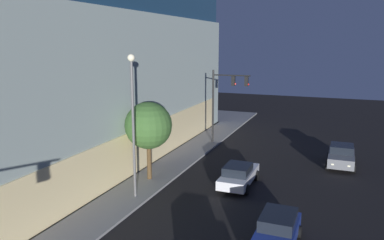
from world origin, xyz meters
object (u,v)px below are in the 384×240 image
at_px(modern_building, 15,70).
at_px(car_blue, 277,230).
at_px(street_lamp_sidewalk, 133,111).
at_px(sidewalk_tree, 148,126).
at_px(traffic_light_far_corner, 226,93).
at_px(car_white, 239,175).
at_px(car_grey, 341,156).

relative_size(modern_building, car_blue, 8.94).
distance_m(street_lamp_sidewalk, sidewalk_tree, 3.61).
bearing_deg(sidewalk_tree, street_lamp_sidewalk, -168.31).
bearing_deg(traffic_light_far_corner, modern_building, 122.48).
relative_size(car_white, car_grey, 1.09).
bearing_deg(street_lamp_sidewalk, car_grey, -45.54).
bearing_deg(modern_building, car_grey, -75.21).
distance_m(traffic_light_far_corner, street_lamp_sidewalk, 14.75).
bearing_deg(traffic_light_far_corner, sidewalk_tree, 169.62).
height_order(sidewalk_tree, car_grey, sidewalk_tree).
xyz_separation_m(modern_building, street_lamp_sidewalk, (-4.84, -13.98, -1.76)).
bearing_deg(street_lamp_sidewalk, modern_building, 70.91).
distance_m(street_lamp_sidewalk, car_white, 8.55).
distance_m(traffic_light_far_corner, car_blue, 19.32).
relative_size(street_lamp_sidewalk, car_grey, 2.07).
bearing_deg(car_white, car_blue, -151.92).
bearing_deg(modern_building, sidewalk_tree, -97.17).
distance_m(sidewalk_tree, car_grey, 15.49).
distance_m(sidewalk_tree, car_blue, 11.83).
relative_size(car_blue, car_grey, 1.01).
relative_size(traffic_light_far_corner, car_grey, 1.63).
height_order(traffic_light_far_corner, street_lamp_sidewalk, street_lamp_sidewalk).
xyz_separation_m(street_lamp_sidewalk, car_blue, (-2.53, -9.20, -4.81)).
xyz_separation_m(sidewalk_tree, car_white, (1.32, -6.11, -3.20)).
height_order(traffic_light_far_corner, sidewalk_tree, traffic_light_far_corner).
xyz_separation_m(modern_building, car_blue, (-7.37, -23.19, -6.57)).
relative_size(street_lamp_sidewalk, car_white, 1.89).
relative_size(car_blue, car_white, 0.92).
relative_size(modern_building, street_lamp_sidewalk, 4.37).
relative_size(modern_building, car_white, 8.26).
xyz_separation_m(car_blue, car_grey, (14.21, -2.69, 0.06)).
bearing_deg(traffic_light_far_corner, car_grey, -105.98).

